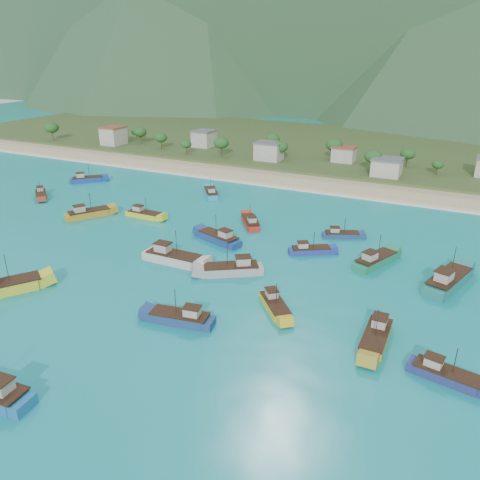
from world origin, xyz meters
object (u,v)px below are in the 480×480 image
at_px(boat_14, 446,376).
at_px(boat_23, 232,270).
at_px(boat_8, 375,261).
at_px(boat_22, 87,180).
at_px(boat_1, 88,214).
at_px(boat_16, 173,258).
at_px(boat_26, 275,306).
at_px(boat_0, 219,238).
at_px(boat_20, 144,215).
at_px(boat_27, 41,195).
at_px(boat_12, 181,319).
at_px(boat_11, 310,251).
at_px(boat_18, 376,338).
at_px(boat_7, 211,193).
at_px(boat_21, 341,235).
at_px(boat_9, 448,281).
at_px(boat_29, 250,223).
at_px(boat_5, 4,288).

height_order(boat_14, boat_23, boat_23).
relative_size(boat_8, boat_22, 1.22).
bearing_deg(boat_1, boat_22, 165.37).
bearing_deg(boat_22, boat_16, 12.15).
bearing_deg(boat_26, boat_0, -84.65).
bearing_deg(boat_8, boat_20, -160.09).
xyz_separation_m(boat_16, boat_27, (-60.85, 21.06, -0.38)).
relative_size(boat_1, boat_12, 1.05).
distance_m(boat_11, boat_18, 33.42).
distance_m(boat_8, boat_18, 28.20).
xyz_separation_m(boat_1, boat_23, (49.06, -13.10, 0.04)).
bearing_deg(boat_7, boat_11, -71.37).
xyz_separation_m(boat_11, boat_26, (2.00, -25.04, 0.04)).
bearing_deg(boat_23, boat_26, -157.73).
bearing_deg(boat_21, boat_11, -40.86).
bearing_deg(boat_18, boat_9, -109.90).
height_order(boat_14, boat_27, boat_14).
bearing_deg(boat_0, boat_1, 107.96).
distance_m(boat_18, boat_26, 17.48).
bearing_deg(boat_0, boat_21, -40.31).
distance_m(boat_12, boat_29, 46.38).
height_order(boat_21, boat_23, boat_23).
relative_size(boat_8, boat_18, 1.07).
xyz_separation_m(boat_21, boat_23, (-14.20, -28.30, 0.35)).
xyz_separation_m(boat_0, boat_9, (48.43, -0.29, 0.24)).
distance_m(boat_9, boat_22, 115.59).
bearing_deg(boat_9, boat_27, -166.01).
distance_m(boat_16, boat_21, 39.99).
bearing_deg(boat_22, boat_26, 16.52).
height_order(boat_1, boat_26, boat_1).
bearing_deg(boat_8, boat_7, 175.55).
relative_size(boat_12, boat_22, 1.13).
distance_m(boat_14, boat_22, 126.81).
bearing_deg(boat_12, boat_0, 8.76).
distance_m(boat_7, boat_23, 53.11).
xyz_separation_m(boat_1, boat_20, (13.39, 6.19, -0.16)).
bearing_deg(boat_18, boat_8, -79.19).
xyz_separation_m(boat_11, boat_14, (29.43, -31.90, 0.07)).
distance_m(boat_5, boat_20, 44.40).
xyz_separation_m(boat_0, boat_21, (24.31, 15.11, -0.31)).
xyz_separation_m(boat_9, boat_29, (-46.55, 13.27, -0.39)).
bearing_deg(boat_9, boat_26, -122.11).
bearing_deg(boat_5, boat_8, 69.38).
bearing_deg(boat_8, boat_22, -170.63).
xyz_separation_m(boat_5, boat_8, (57.76, 41.70, -0.19)).
bearing_deg(boat_20, boat_26, 60.16).
xyz_separation_m(boat_9, boat_14, (1.71, -28.53, -0.43)).
xyz_separation_m(boat_0, boat_20, (-25.55, 6.10, -0.15)).
bearing_deg(boat_29, boat_20, 158.24).
distance_m(boat_5, boat_12, 34.54).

